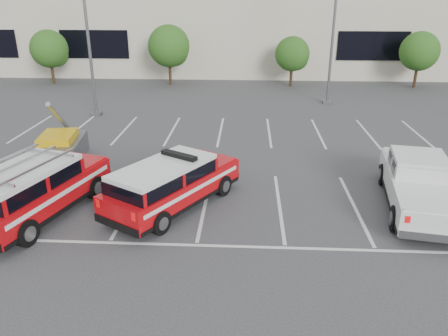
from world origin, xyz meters
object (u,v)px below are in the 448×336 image
object	(u,v)px
tree_mid_right	(293,55)
light_pole_left	(87,29)
white_pickup	(418,189)
utility_rig	(57,149)
tree_left	(51,50)
ladder_suv	(35,193)
tree_right	(420,53)
light_pole_mid	(334,26)
tree_mid_left	(170,47)
fire_chief_suv	(172,187)
convention_building	(236,19)

from	to	relation	value
tree_mid_right	light_pole_left	size ratio (longest dim) A/B	0.39
white_pickup	utility_rig	bearing A→B (deg)	175.58
tree_left	ladder_suv	xyz separation A→B (m)	(9.27, -23.31, -1.91)
tree_right	white_pickup	size ratio (longest dim) A/B	0.72
light_pole_mid	white_pickup	bearing A→B (deg)	-87.96
tree_right	white_pickup	world-z (taller)	tree_right
utility_rig	tree_mid_left	bearing A→B (deg)	74.50
ladder_suv	utility_rig	size ratio (longest dim) A/B	1.60
tree_mid_left	light_pole_mid	distance (m)	13.53
fire_chief_suv	ladder_suv	xyz separation A→B (m)	(-4.49, -0.94, 0.08)
light_pole_left	white_pickup	xyz separation A→B (m)	(15.56, -11.84, -4.47)
light_pole_mid	white_pickup	world-z (taller)	light_pole_mid
white_pickup	convention_building	bearing A→B (deg)	113.12
light_pole_mid	utility_rig	size ratio (longest dim) A/B	2.78
tree_right	utility_rig	size ratio (longest dim) A/B	1.20
tree_right	ladder_suv	world-z (taller)	tree_right
tree_right	ladder_suv	bearing A→B (deg)	-131.64
convention_building	fire_chief_suv	distance (m)	32.46
white_pickup	tree_mid_right	bearing A→B (deg)	106.46
tree_left	light_pole_mid	bearing A→B (deg)	-15.43
tree_mid_left	fire_chief_suv	size ratio (longest dim) A/B	0.85
tree_mid_right	utility_rig	world-z (taller)	tree_mid_right
tree_mid_left	white_pickup	distance (m)	25.30
tree_mid_right	ladder_suv	xyz separation A→B (m)	(-10.73, -23.31, -1.64)
light_pole_mid	fire_chief_suv	world-z (taller)	light_pole_mid
light_pole_mid	fire_chief_suv	size ratio (longest dim) A/B	1.80
tree_mid_right	white_pickup	distance (m)	22.10
ladder_suv	white_pickup	bearing A→B (deg)	22.39
ladder_suv	utility_rig	world-z (taller)	utility_rig
tree_mid_left	light_pole_left	world-z (taller)	light_pole_left
light_pole_left	light_pole_mid	distance (m)	15.52
tree_mid_right	white_pickup	size ratio (longest dim) A/B	0.65
tree_left	white_pickup	xyz separation A→B (m)	(22.47, -21.89, -2.05)
white_pickup	tree_right	bearing A→B (deg)	81.03
light_pole_mid	ladder_suv	bearing A→B (deg)	-126.19
tree_mid_right	tree_right	distance (m)	10.00
white_pickup	ladder_suv	xyz separation A→B (m)	(-13.20, -1.43, 0.15)
convention_building	fire_chief_suv	xyz separation A→B (m)	(-1.32, -32.19, -3.94)
light_pole_mid	fire_chief_suv	bearing A→B (deg)	-116.51
tree_right	light_pole_mid	distance (m)	10.38
tree_mid_right	utility_rig	xyz separation A→B (m)	(-12.22, -18.11, -1.92)
tree_left	tree_right	bearing A→B (deg)	0.00
light_pole_mid	fire_chief_suv	distance (m)	18.77
tree_mid_left	tree_mid_right	xyz separation A→B (m)	(10.00, -0.00, -0.54)
tree_mid_left	ladder_suv	size ratio (longest dim) A/B	0.82
tree_mid_left	tree_right	bearing A→B (deg)	-0.00
tree_mid_left	ladder_suv	xyz separation A→B (m)	(-0.73, -23.31, -2.18)
tree_mid_left	utility_rig	bearing A→B (deg)	-96.99
convention_building	tree_mid_right	xyz separation A→B (m)	(4.91, -9.82, -2.22)
tree_mid_left	white_pickup	xyz separation A→B (m)	(12.47, -21.89, -2.32)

